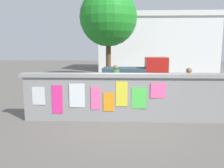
% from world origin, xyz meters
% --- Properties ---
extents(ground, '(60.00, 60.00, 0.00)m').
position_xyz_m(ground, '(0.00, 8.00, 0.00)').
color(ground, '#605B56').
extents(poster_wall, '(6.87, 0.42, 1.55)m').
position_xyz_m(poster_wall, '(-0.01, -0.00, 0.80)').
color(poster_wall, gray).
rests_on(poster_wall, ground).
extents(auto_rickshaw_truck, '(3.65, 1.62, 1.85)m').
position_xyz_m(auto_rickshaw_truck, '(0.75, 5.94, 0.90)').
color(auto_rickshaw_truck, black).
rests_on(auto_rickshaw_truck, ground).
extents(motorcycle, '(1.89, 0.59, 0.87)m').
position_xyz_m(motorcycle, '(0.90, 2.44, 0.46)').
color(motorcycle, black).
rests_on(motorcycle, ground).
extents(bicycle_near, '(1.71, 0.44, 0.95)m').
position_xyz_m(bicycle_near, '(-2.56, 4.47, 0.36)').
color(bicycle_near, black).
rests_on(bicycle_near, ground).
extents(bicycle_far, '(1.71, 0.44, 0.95)m').
position_xyz_m(bicycle_far, '(-1.98, 2.13, 0.36)').
color(bicycle_far, black).
rests_on(bicycle_far, ground).
extents(person_walking, '(0.46, 0.46, 1.62)m').
position_xyz_m(person_walking, '(2.37, 1.61, 0.99)').
color(person_walking, '#3F994C').
rests_on(person_walking, ground).
extents(person_bystander, '(0.37, 0.37, 1.62)m').
position_xyz_m(person_bystander, '(-0.46, 2.98, 0.99)').
color(person_bystander, yellow).
rests_on(person_bystander, ground).
extents(tree_roadside, '(4.32, 4.32, 6.80)m').
position_xyz_m(tree_roadside, '(-1.23, 10.64, 4.63)').
color(tree_roadside, brown).
rests_on(tree_roadside, ground).
extents(building_background, '(12.13, 7.21, 5.89)m').
position_xyz_m(building_background, '(3.41, 18.97, 2.96)').
color(building_background, white).
rests_on(building_background, ground).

